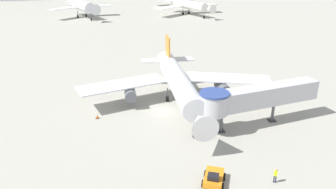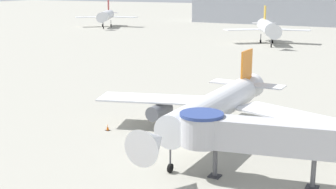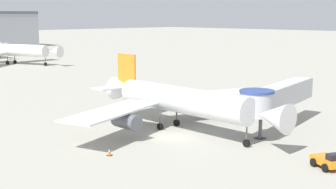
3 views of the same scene
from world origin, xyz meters
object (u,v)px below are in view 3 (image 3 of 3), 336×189
at_px(jet_bridge, 276,97).
at_px(traffic_cone_port_wing, 109,152).
at_px(background_jet_teal_tail, 16,50).
at_px(pushback_tug_orange, 329,161).
at_px(main_airplane, 178,100).

height_order(jet_bridge, traffic_cone_port_wing, jet_bridge).
height_order(traffic_cone_port_wing, background_jet_teal_tail, background_jet_teal_tail).
relative_size(jet_bridge, traffic_cone_port_wing, 23.31).
bearing_deg(pushback_tug_orange, jet_bridge, 77.26).
distance_m(main_airplane, background_jet_teal_tail, 96.17).
bearing_deg(main_airplane, background_jet_teal_tail, 76.07).
xyz_separation_m(jet_bridge, pushback_tug_orange, (-9.34, -12.05, -3.72)).
relative_size(pushback_tug_orange, traffic_cone_port_wing, 4.63).
bearing_deg(jet_bridge, pushback_tug_orange, -138.85).
xyz_separation_m(main_airplane, jet_bridge, (8.73, -9.05, 0.52)).
bearing_deg(pushback_tug_orange, main_airplane, 113.38).
bearing_deg(background_jet_teal_tail, main_airplane, -125.97).
distance_m(main_airplane, jet_bridge, 12.59).
relative_size(main_airplane, jet_bridge, 1.77).
distance_m(jet_bridge, traffic_cone_port_wing, 23.26).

